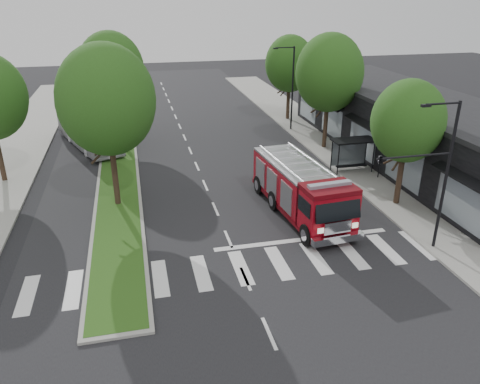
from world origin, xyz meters
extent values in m
plane|color=black|center=(0.00, 0.00, 0.00)|extent=(140.00, 140.00, 0.00)
cube|color=gray|center=(12.50, 10.00, 0.07)|extent=(5.00, 80.00, 0.15)
cube|color=gray|center=(-6.00, 18.00, 0.07)|extent=(3.00, 50.00, 0.14)
cube|color=#1B4A15|center=(-6.00, 18.00, 0.14)|extent=(2.60, 49.50, 0.02)
cube|color=black|center=(17.00, 10.00, 2.50)|extent=(8.00, 30.00, 5.00)
cylinder|color=black|center=(9.80, 7.40, 1.25)|extent=(0.08, 0.08, 2.50)
cylinder|color=black|center=(12.60, 7.40, 1.25)|extent=(0.08, 0.08, 2.50)
cylinder|color=black|center=(9.80, 8.60, 1.25)|extent=(0.08, 0.08, 2.50)
cylinder|color=black|center=(12.60, 8.60, 1.25)|extent=(0.08, 0.08, 2.50)
cube|color=black|center=(11.20, 8.00, 2.55)|extent=(3.20, 1.60, 0.12)
cube|color=#8C99A5|center=(11.20, 8.70, 1.30)|extent=(2.80, 0.04, 1.80)
cube|color=black|center=(11.20, 8.00, 0.55)|extent=(2.40, 0.40, 0.08)
cylinder|color=black|center=(11.50, 2.00, 1.87)|extent=(0.36, 0.36, 3.74)
ellipsoid|color=#203C10|center=(11.50, 2.00, 5.53)|extent=(4.40, 4.40, 5.06)
cylinder|color=black|center=(11.50, 14.00, 2.20)|extent=(0.36, 0.36, 4.40)
ellipsoid|color=#203C10|center=(11.50, 14.00, 6.50)|extent=(5.60, 5.60, 6.44)
cylinder|color=black|center=(11.50, 24.00, 1.98)|extent=(0.36, 0.36, 3.96)
ellipsoid|color=#203C10|center=(11.50, 24.00, 5.85)|extent=(5.00, 5.00, 5.75)
cylinder|color=black|center=(-6.00, 6.00, 2.31)|extent=(0.36, 0.36, 4.62)
ellipsoid|color=#203C10|center=(-6.00, 6.00, 6.83)|extent=(5.80, 5.80, 6.67)
cylinder|color=black|center=(-6.00, 20.00, 2.20)|extent=(0.36, 0.36, 4.40)
ellipsoid|color=#203C10|center=(-6.00, 20.00, 6.50)|extent=(5.60, 5.60, 6.44)
cylinder|color=black|center=(10.50, -3.50, 4.00)|extent=(0.16, 0.16, 8.00)
cylinder|color=black|center=(9.60, -3.50, 7.90)|extent=(1.80, 0.10, 0.10)
cube|color=black|center=(8.70, -3.50, 7.85)|extent=(0.45, 0.20, 0.12)
cylinder|color=black|center=(8.50, -3.50, 5.40)|extent=(4.00, 0.10, 0.10)
imported|color=black|center=(6.70, -3.50, 5.00)|extent=(0.18, 0.22, 1.10)
cylinder|color=black|center=(10.50, 20.00, 4.00)|extent=(0.16, 0.16, 8.00)
cylinder|color=black|center=(9.60, 20.00, 7.90)|extent=(1.80, 0.10, 0.10)
cube|color=black|center=(8.70, 20.00, 7.85)|extent=(0.45, 0.20, 0.12)
cube|color=#58040B|center=(4.98, 2.30, 0.56)|extent=(3.62, 9.68, 0.28)
cube|color=maroon|center=(4.91, 3.19, 1.75)|extent=(3.43, 7.43, 2.26)
cube|color=maroon|center=(5.28, -1.19, 1.75)|extent=(2.98, 2.26, 2.37)
cube|color=#B2B2B7|center=(4.91, 3.19, 2.93)|extent=(3.43, 7.43, 0.14)
cylinder|color=#B2B2B7|center=(3.89, 3.11, 3.16)|extent=(0.69, 6.75, 0.11)
cylinder|color=#B2B2B7|center=(5.92, 3.28, 3.16)|extent=(0.69, 6.75, 0.11)
cube|color=silver|center=(5.40, -2.48, 0.68)|extent=(2.95, 0.65, 0.39)
cube|color=#8C99A5|center=(5.28, -1.19, 3.27)|extent=(2.51, 0.61, 0.20)
cylinder|color=black|center=(4.02, -1.63, 0.62)|extent=(0.50, 1.27, 1.24)
cylinder|color=black|center=(6.60, -1.41, 0.62)|extent=(0.50, 1.27, 1.24)
cylinder|color=black|center=(3.61, 3.08, 0.62)|extent=(0.50, 1.27, 1.24)
cylinder|color=black|center=(6.20, 3.31, 0.62)|extent=(0.50, 1.27, 1.24)
cylinder|color=black|center=(3.38, 5.78, 0.62)|extent=(0.50, 1.27, 1.24)
cylinder|color=black|center=(5.96, 6.00, 0.62)|extent=(0.50, 1.27, 1.24)
imported|color=#AEAEB2|center=(-8.50, 19.37, 1.51)|extent=(6.20, 11.04, 3.02)
camera|label=1|loc=(-4.59, -22.40, 12.80)|focal=35.00mm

